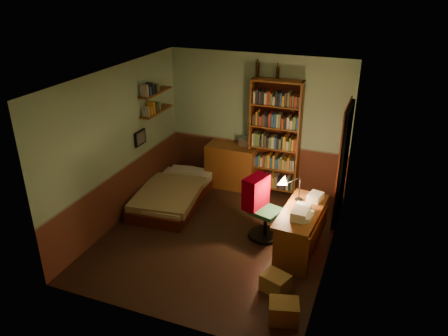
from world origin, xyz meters
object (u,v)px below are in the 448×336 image
(cardboard_box_b, at_px, (275,283))
(office_chair, at_px, (266,208))
(mini_stereo, at_px, (247,142))
(desk, at_px, (300,230))
(cardboard_box_a, at_px, (284,311))
(desk_lamp, at_px, (300,184))
(bed, at_px, (173,189))
(bookshelf, at_px, (275,138))
(dresser, at_px, (232,166))

(cardboard_box_b, bearing_deg, office_chair, 112.44)
(mini_stereo, distance_m, desk, 2.40)
(desk, relative_size, cardboard_box_b, 3.73)
(cardboard_box_a, bearing_deg, cardboard_box_b, 115.59)
(mini_stereo, distance_m, desk_lamp, 2.03)
(bed, distance_m, desk_lamp, 2.51)
(bed, relative_size, cardboard_box_a, 5.12)
(bed, relative_size, desk, 1.43)
(bookshelf, relative_size, desk, 1.68)
(desk_lamp, bearing_deg, desk, -76.39)
(desk_lamp, bearing_deg, bookshelf, 111.58)
(cardboard_box_a, height_order, cardboard_box_b, cardboard_box_a)
(mini_stereo, height_order, desk_lamp, desk_lamp)
(desk_lamp, xyz_separation_m, office_chair, (-0.48, -0.14, -0.44))
(bed, height_order, cardboard_box_b, bed)
(mini_stereo, relative_size, cardboard_box_a, 0.73)
(desk_lamp, bearing_deg, mini_stereo, 124.80)
(bed, bearing_deg, office_chair, -19.22)
(dresser, relative_size, office_chair, 0.89)
(mini_stereo, bearing_deg, office_chair, -49.04)
(dresser, height_order, cardboard_box_a, dresser)
(dresser, distance_m, bookshelf, 1.06)
(bed, bearing_deg, desk, -19.25)
(mini_stereo, relative_size, bookshelf, 0.12)
(cardboard_box_a, distance_m, cardboard_box_b, 0.55)
(office_chair, bearing_deg, bed, -177.51)
(bookshelf, bearing_deg, dresser, -175.40)
(desk, relative_size, office_chair, 1.21)
(mini_stereo, xyz_separation_m, cardboard_box_b, (1.37, -2.85, -0.81))
(mini_stereo, distance_m, cardboard_box_a, 3.80)
(bed, xyz_separation_m, office_chair, (1.90, -0.50, 0.26))
(bed, bearing_deg, cardboard_box_a, -44.36)
(mini_stereo, bearing_deg, cardboard_box_b, -51.24)
(office_chair, bearing_deg, mini_stereo, 134.89)
(office_chair, height_order, cardboard_box_a, office_chair)
(mini_stereo, bearing_deg, cardboard_box_a, -51.24)
(bed, height_order, office_chair, office_chair)
(office_chair, distance_m, cardboard_box_b, 1.36)
(desk_lamp, distance_m, cardboard_box_a, 2.04)
(cardboard_box_b, bearing_deg, cardboard_box_a, -64.41)
(mini_stereo, xyz_separation_m, bookshelf, (0.55, -0.04, 0.16))
(bookshelf, xyz_separation_m, desk, (0.91, -1.77, -0.74))
(dresser, relative_size, cardboard_box_b, 2.76)
(mini_stereo, distance_m, office_chair, 1.91)
(office_chair, bearing_deg, bookshelf, 118.40)
(mini_stereo, height_order, office_chair, office_chair)
(bookshelf, xyz_separation_m, cardboard_box_b, (0.82, -2.81, -0.97))
(bed, height_order, mini_stereo, mini_stereo)
(mini_stereo, bearing_deg, desk, -37.91)
(office_chair, bearing_deg, cardboard_box_a, -49.55)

